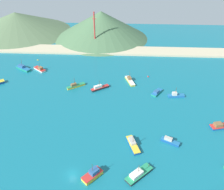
{
  "coord_description": "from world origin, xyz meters",
  "views": [
    {
      "loc": [
        15.9,
        -49.22,
        64.99
      ],
      "look_at": [
        10.65,
        47.33,
        0.84
      ],
      "focal_mm": 37.46,
      "sensor_mm": 36.0,
      "label": 1
    }
  ],
  "objects_px": {
    "fishing_boat_3": "(23,68)",
    "fishing_boat_6": "(93,174)",
    "buoy_1": "(38,60)",
    "fishing_boat_12": "(40,69)",
    "fishing_boat_14": "(133,144)",
    "fishing_boat_1": "(170,141)",
    "fishing_boat_11": "(219,126)",
    "fishing_boat_4": "(99,88)",
    "fishing_boat_2": "(76,86)",
    "fishing_boat_7": "(130,80)",
    "fishing_boat_9": "(157,92)",
    "fishing_boat_15": "(176,95)",
    "buoy_2": "(148,77)",
    "radio_tower": "(95,31)",
    "fishing_boat_13": "(138,174)"
  },
  "relations": [
    {
      "from": "fishing_boat_6",
      "to": "buoy_2",
      "type": "bearing_deg",
      "value": 71.31
    },
    {
      "from": "fishing_boat_6",
      "to": "fishing_boat_13",
      "type": "xyz_separation_m",
      "value": [
        14.96,
        1.18,
        -0.29
      ]
    },
    {
      "from": "fishing_boat_3",
      "to": "radio_tower",
      "type": "xyz_separation_m",
      "value": [
        39.94,
        34.34,
        12.28
      ]
    },
    {
      "from": "fishing_boat_7",
      "to": "fishing_boat_9",
      "type": "relative_size",
      "value": 1.35
    },
    {
      "from": "fishing_boat_6",
      "to": "fishing_boat_11",
      "type": "xyz_separation_m",
      "value": [
        49.43,
        27.03,
        -0.29
      ]
    },
    {
      "from": "fishing_boat_6",
      "to": "buoy_1",
      "type": "xyz_separation_m",
      "value": [
        -46.55,
        87.2,
        -0.97
      ]
    },
    {
      "from": "fishing_boat_9",
      "to": "fishing_boat_15",
      "type": "relative_size",
      "value": 0.96
    },
    {
      "from": "fishing_boat_11",
      "to": "fishing_boat_4",
      "type": "bearing_deg",
      "value": 152.73
    },
    {
      "from": "buoy_1",
      "to": "fishing_boat_7",
      "type": "bearing_deg",
      "value": -22.28
    },
    {
      "from": "fishing_boat_14",
      "to": "radio_tower",
      "type": "distance_m",
      "value": 98.08
    },
    {
      "from": "fishing_boat_13",
      "to": "fishing_boat_14",
      "type": "distance_m",
      "value": 13.53
    },
    {
      "from": "fishing_boat_4",
      "to": "fishing_boat_6",
      "type": "relative_size",
      "value": 1.3
    },
    {
      "from": "fishing_boat_12",
      "to": "fishing_boat_1",
      "type": "bearing_deg",
      "value": -39.47
    },
    {
      "from": "buoy_2",
      "to": "fishing_boat_3",
      "type": "bearing_deg",
      "value": 175.82
    },
    {
      "from": "fishing_boat_3",
      "to": "radio_tower",
      "type": "height_order",
      "value": "radio_tower"
    },
    {
      "from": "fishing_boat_7",
      "to": "fishing_boat_11",
      "type": "relative_size",
      "value": 1.28
    },
    {
      "from": "fishing_boat_3",
      "to": "fishing_boat_14",
      "type": "distance_m",
      "value": 88.2
    },
    {
      "from": "fishing_boat_3",
      "to": "fishing_boat_6",
      "type": "distance_m",
      "value": 90.43
    },
    {
      "from": "fishing_boat_3",
      "to": "fishing_boat_6",
      "type": "height_order",
      "value": "fishing_boat_3"
    },
    {
      "from": "fishing_boat_13",
      "to": "fishing_boat_14",
      "type": "relative_size",
      "value": 1.01
    },
    {
      "from": "fishing_boat_11",
      "to": "radio_tower",
      "type": "height_order",
      "value": "radio_tower"
    },
    {
      "from": "fishing_boat_9",
      "to": "fishing_boat_14",
      "type": "relative_size",
      "value": 0.82
    },
    {
      "from": "fishing_boat_1",
      "to": "fishing_boat_11",
      "type": "height_order",
      "value": "fishing_boat_11"
    },
    {
      "from": "fishing_boat_3",
      "to": "fishing_boat_12",
      "type": "distance_m",
      "value": 10.64
    },
    {
      "from": "fishing_boat_7",
      "to": "buoy_1",
      "type": "bearing_deg",
      "value": 157.72
    },
    {
      "from": "fishing_boat_12",
      "to": "fishing_boat_14",
      "type": "xyz_separation_m",
      "value": [
        54.32,
        -58.91,
        0.03
      ]
    },
    {
      "from": "fishing_boat_6",
      "to": "fishing_boat_9",
      "type": "distance_m",
      "value": 58.04
    },
    {
      "from": "fishing_boat_1",
      "to": "fishing_boat_4",
      "type": "relative_size",
      "value": 0.77
    },
    {
      "from": "fishing_boat_2",
      "to": "fishing_boat_14",
      "type": "relative_size",
      "value": 0.97
    },
    {
      "from": "fishing_boat_12",
      "to": "fishing_boat_11",
      "type": "bearing_deg",
      "value": -27.24
    },
    {
      "from": "fishing_boat_14",
      "to": "buoy_1",
      "type": "xyz_separation_m",
      "value": [
        -59.97,
        72.58,
        -0.69
      ]
    },
    {
      "from": "fishing_boat_14",
      "to": "radio_tower",
      "type": "bearing_deg",
      "value": 104.88
    },
    {
      "from": "radio_tower",
      "to": "fishing_boat_13",
      "type": "bearing_deg",
      "value": -76.13
    },
    {
      "from": "fishing_boat_15",
      "to": "radio_tower",
      "type": "distance_m",
      "value": 76.68
    },
    {
      "from": "fishing_boat_3",
      "to": "fishing_boat_11",
      "type": "height_order",
      "value": "fishing_boat_3"
    },
    {
      "from": "fishing_boat_2",
      "to": "fishing_boat_7",
      "type": "height_order",
      "value": "fishing_boat_7"
    },
    {
      "from": "fishing_boat_11",
      "to": "fishing_boat_2",
      "type": "bearing_deg",
      "value": 156.44
    },
    {
      "from": "fishing_boat_6",
      "to": "fishing_boat_12",
      "type": "height_order",
      "value": "fishing_boat_6"
    },
    {
      "from": "fishing_boat_11",
      "to": "buoy_1",
      "type": "xyz_separation_m",
      "value": [
        -95.99,
        60.18,
        -0.69
      ]
    },
    {
      "from": "fishing_boat_3",
      "to": "buoy_1",
      "type": "bearing_deg",
      "value": 68.93
    },
    {
      "from": "fishing_boat_6",
      "to": "fishing_boat_14",
      "type": "bearing_deg",
      "value": 47.46
    },
    {
      "from": "fishing_boat_1",
      "to": "fishing_boat_12",
      "type": "relative_size",
      "value": 0.84
    },
    {
      "from": "fishing_boat_6",
      "to": "fishing_boat_2",
      "type": "bearing_deg",
      "value": 106.08
    },
    {
      "from": "radio_tower",
      "to": "fishing_boat_15",
      "type": "bearing_deg",
      "value": -51.57
    },
    {
      "from": "fishing_boat_4",
      "to": "fishing_boat_13",
      "type": "distance_m",
      "value": 55.96
    },
    {
      "from": "fishing_boat_3",
      "to": "fishing_boat_15",
      "type": "relative_size",
      "value": 1.28
    },
    {
      "from": "fishing_boat_13",
      "to": "fishing_boat_6",
      "type": "bearing_deg",
      "value": -175.48
    },
    {
      "from": "fishing_boat_1",
      "to": "fishing_boat_13",
      "type": "bearing_deg",
      "value": -128.54
    },
    {
      "from": "fishing_boat_7",
      "to": "fishing_boat_9",
      "type": "height_order",
      "value": "fishing_boat_7"
    },
    {
      "from": "fishing_boat_2",
      "to": "fishing_boat_13",
      "type": "height_order",
      "value": "fishing_boat_2"
    }
  ]
}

